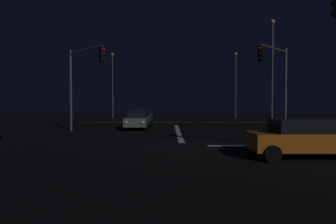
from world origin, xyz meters
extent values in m
cube|color=black|center=(0.00, 0.00, -0.05)|extent=(120.00, 120.00, 0.10)
cube|color=white|center=(0.00, 8.16, 0.00)|extent=(0.35, 13.97, 0.01)
cube|color=yellow|center=(0.00, 19.76, 0.00)|extent=(22.00, 0.15, 0.01)
cube|color=slate|center=(-3.41, 10.09, 0.67)|extent=(1.80, 4.20, 0.70)
cube|color=black|center=(-3.41, 10.29, 1.29)|extent=(1.60, 2.00, 0.55)
cylinder|color=black|center=(-2.51, 8.54, 0.32)|extent=(0.22, 0.64, 0.64)
cylinder|color=black|center=(-4.31, 8.54, 0.32)|extent=(0.22, 0.64, 0.64)
cylinder|color=black|center=(-2.51, 11.64, 0.32)|extent=(0.22, 0.64, 0.64)
cylinder|color=black|center=(-4.31, 11.64, 0.32)|extent=(0.22, 0.64, 0.64)
sphere|color=#F9EFC6|center=(-2.76, 7.97, 0.72)|extent=(0.22, 0.22, 0.22)
sphere|color=#F9EFC6|center=(-4.06, 7.97, 0.72)|extent=(0.22, 0.22, 0.22)
cube|color=#14512D|center=(-3.43, 15.42, 0.67)|extent=(1.80, 4.20, 0.70)
cube|color=black|center=(-3.43, 15.62, 1.29)|extent=(1.60, 2.00, 0.55)
cylinder|color=black|center=(-2.53, 13.87, 0.32)|extent=(0.22, 0.64, 0.64)
cylinder|color=black|center=(-4.33, 13.87, 0.32)|extent=(0.22, 0.64, 0.64)
cylinder|color=black|center=(-2.53, 16.97, 0.32)|extent=(0.22, 0.64, 0.64)
cylinder|color=black|center=(-4.33, 16.97, 0.32)|extent=(0.22, 0.64, 0.64)
sphere|color=#F9EFC6|center=(-2.78, 13.30, 0.72)|extent=(0.22, 0.22, 0.22)
sphere|color=#F9EFC6|center=(-4.08, 13.30, 0.72)|extent=(0.22, 0.22, 0.22)
cube|color=silver|center=(-3.83, 21.42, 0.67)|extent=(1.80, 4.20, 0.70)
cube|color=black|center=(-3.83, 21.62, 1.29)|extent=(1.60, 2.00, 0.55)
cylinder|color=black|center=(-2.93, 19.87, 0.32)|extent=(0.22, 0.64, 0.64)
cylinder|color=black|center=(-4.73, 19.87, 0.32)|extent=(0.22, 0.64, 0.64)
cylinder|color=black|center=(-2.93, 22.97, 0.32)|extent=(0.22, 0.64, 0.64)
cylinder|color=black|center=(-4.73, 22.97, 0.32)|extent=(0.22, 0.64, 0.64)
sphere|color=#F9EFC6|center=(-3.18, 19.30, 0.72)|extent=(0.22, 0.22, 0.22)
sphere|color=#F9EFC6|center=(-4.48, 19.30, 0.72)|extent=(0.22, 0.22, 0.22)
cube|color=#C66014|center=(4.64, -3.49, 0.67)|extent=(4.20, 1.80, 0.70)
cube|color=black|center=(4.44, -3.49, 1.29)|extent=(2.00, 1.60, 0.55)
cylinder|color=black|center=(6.19, -2.59, 0.32)|extent=(0.64, 0.22, 0.64)
cylinder|color=black|center=(3.09, -2.59, 0.32)|extent=(0.64, 0.22, 0.64)
cylinder|color=black|center=(3.09, -4.39, 0.32)|extent=(0.64, 0.22, 0.64)
cylinder|color=#4C4C51|center=(-8.56, 8.56, 3.23)|extent=(0.18, 0.18, 6.46)
cylinder|color=#4C4C51|center=(-6.94, 6.94, 6.16)|extent=(3.33, 3.33, 0.12)
cube|color=black|center=(-5.31, 5.31, 5.53)|extent=(0.46, 0.46, 1.05)
sphere|color=red|center=(-5.20, 5.20, 5.88)|extent=(0.22, 0.22, 0.22)
sphere|color=black|center=(-5.20, 5.20, 5.53)|extent=(0.22, 0.22, 0.22)
sphere|color=black|center=(-5.20, 5.20, 5.19)|extent=(0.22, 0.22, 0.22)
sphere|color=black|center=(4.95, -4.95, 5.59)|extent=(0.22, 0.22, 0.22)
sphere|color=black|center=(4.95, -4.95, 5.24)|extent=(0.22, 0.22, 0.22)
cylinder|color=#4C4C51|center=(8.56, 8.56, 3.30)|extent=(0.18, 0.18, 6.60)
cylinder|color=#4C4C51|center=(7.15, 7.15, 6.30)|extent=(2.90, 2.90, 0.12)
cube|color=black|center=(5.74, 5.74, 5.67)|extent=(0.46, 0.46, 1.05)
sphere|color=red|center=(5.63, 5.63, 6.02)|extent=(0.22, 0.22, 0.22)
sphere|color=black|center=(5.63, 5.63, 5.67)|extent=(0.22, 0.22, 0.22)
sphere|color=black|center=(5.63, 5.63, 5.33)|extent=(0.22, 0.22, 0.22)
cylinder|color=#424247|center=(9.26, 29.76, 4.75)|extent=(0.20, 0.20, 9.50)
sphere|color=#F9AD47|center=(9.26, 29.76, 9.68)|extent=(0.44, 0.44, 0.44)
cylinder|color=#424247|center=(9.26, 13.76, 4.96)|extent=(0.20, 0.20, 9.92)
sphere|color=#F9AD47|center=(9.26, 13.76, 10.10)|extent=(0.44, 0.44, 0.44)
cylinder|color=#424247|center=(-9.26, 29.76, 4.72)|extent=(0.20, 0.20, 9.45)
sphere|color=#F9AD47|center=(-9.26, 29.76, 9.63)|extent=(0.44, 0.44, 0.44)
camera|label=1|loc=(-0.68, -15.29, 2.13)|focal=31.99mm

